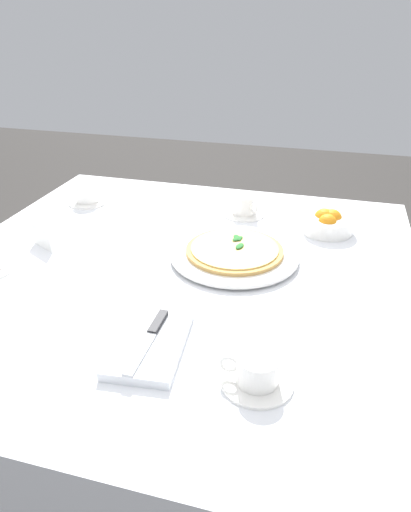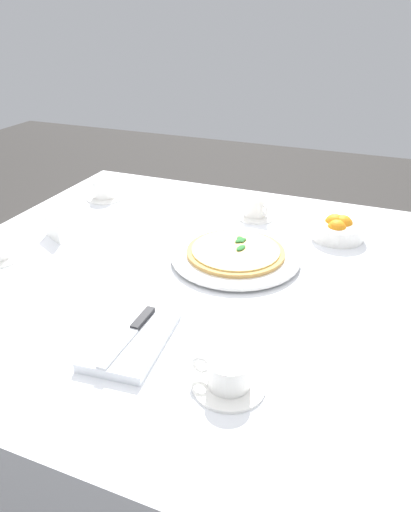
{
  "view_description": "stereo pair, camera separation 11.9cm",
  "coord_description": "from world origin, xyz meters",
  "views": [
    {
      "loc": [
        0.97,
        0.34,
        1.34
      ],
      "look_at": [
        -0.04,
        0.07,
        0.77
      ],
      "focal_mm": 32.77,
      "sensor_mm": 36.0,
      "label": 1
    },
    {
      "loc": [
        0.93,
        0.46,
        1.34
      ],
      "look_at": [
        -0.04,
        0.07,
        0.77
      ],
      "focal_mm": 32.77,
      "sensor_mm": 36.0,
      "label": 2
    }
  ],
  "objects": [
    {
      "name": "pizza",
      "position": [
        -0.09,
        0.13,
        0.78
      ],
      "size": [
        0.25,
        0.25,
        0.02
      ],
      "color": "tan",
      "rests_on": "pizza_plate"
    },
    {
      "name": "napkin_folded",
      "position": [
        0.31,
        0.05,
        0.76
      ],
      "size": [
        0.23,
        0.15,
        0.02
      ],
      "rotation": [
        0.0,
        0.0,
        0.09
      ],
      "color": "white",
      "rests_on": "dining_table"
    },
    {
      "name": "citrus_bowl",
      "position": [
        -0.32,
        0.36,
        0.78
      ],
      "size": [
        0.15,
        0.15,
        0.07
      ],
      "color": "white",
      "rests_on": "dining_table"
    },
    {
      "name": "coffee_cup_left_edge",
      "position": [
        0.35,
        0.27,
        0.78
      ],
      "size": [
        0.13,
        0.13,
        0.06
      ],
      "color": "white",
      "rests_on": "dining_table"
    },
    {
      "name": "ground_plane",
      "position": [
        0.0,
        0.0,
        0.0
      ],
      "size": [
        8.0,
        8.0,
        0.0
      ],
      "primitive_type": "plane",
      "color": "#33302D"
    },
    {
      "name": "coffee_cup_center_back",
      "position": [
        -0.38,
        0.1,
        0.78
      ],
      "size": [
        0.13,
        0.13,
        0.06
      ],
      "color": "white",
      "rests_on": "dining_table"
    },
    {
      "name": "pizza_plate",
      "position": [
        -0.09,
        0.13,
        0.76
      ],
      "size": [
        0.33,
        0.33,
        0.02
      ],
      "color": "white",
      "rests_on": "dining_table"
    },
    {
      "name": "dinner_knife",
      "position": [
        0.31,
        0.05,
        0.78
      ],
      "size": [
        0.2,
        0.02,
        0.01
      ],
      "rotation": [
        0.0,
        0.0,
        0.01
      ],
      "color": "silver",
      "rests_on": "napkin_folded"
    },
    {
      "name": "coffee_cup_near_right",
      "position": [
        -0.34,
        -0.42,
        0.78
      ],
      "size": [
        0.13,
        0.13,
        0.06
      ],
      "color": "white",
      "rests_on": "dining_table"
    },
    {
      "name": "menu_card",
      "position": [
        -0.01,
        -0.38,
        0.78
      ],
      "size": [
        0.04,
        0.08,
        0.06
      ],
      "rotation": [
        0.0,
        0.0,
        4.24
      ],
      "color": "white",
      "rests_on": "dining_table"
    },
    {
      "name": "dining_table",
      "position": [
        0.0,
        0.0,
        0.63
      ],
      "size": [
        1.2,
        1.2,
        0.75
      ],
      "color": "white",
      "rests_on": "ground_plane"
    }
  ]
}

